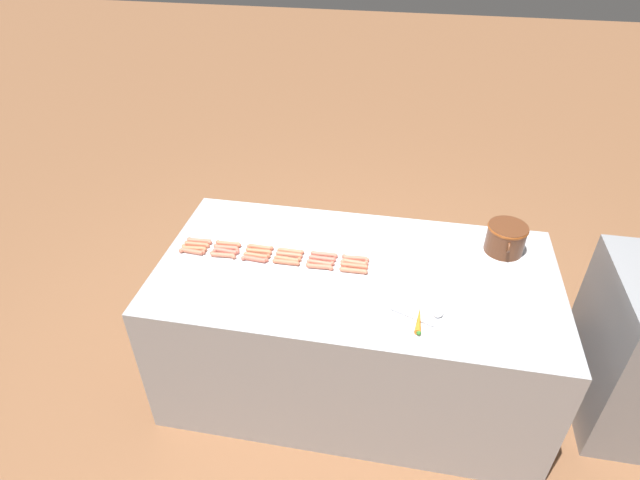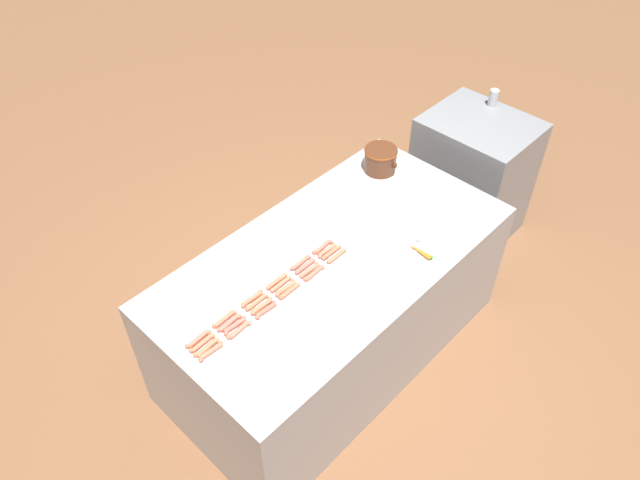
% 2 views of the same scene
% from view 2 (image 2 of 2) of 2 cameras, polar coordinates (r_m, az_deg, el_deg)
% --- Properties ---
extents(ground_plane, '(20.00, 20.00, 0.00)m').
position_cam_2_polar(ground_plane, '(4.07, 1.12, -10.03)').
color(ground_plane, brown).
extents(griddle_counter, '(1.09, 2.11, 0.88)m').
position_cam_2_polar(griddle_counter, '(3.72, 1.21, -6.05)').
color(griddle_counter, '#9EA0A5').
rests_on(griddle_counter, ground_plane).
extents(back_cabinet, '(0.75, 0.63, 0.96)m').
position_cam_2_polar(back_cabinet, '(4.71, 14.04, 5.84)').
color(back_cabinet, gray).
rests_on(back_cabinet, ground_plane).
extents(hot_dog_0, '(0.03, 0.15, 0.03)m').
position_cam_2_polar(hot_dog_0, '(3.05, -11.42, -9.14)').
color(hot_dog_0, '#CE6C53').
rests_on(hot_dog_0, griddle_counter).
extents(hot_dog_1, '(0.03, 0.15, 0.03)m').
position_cam_2_polar(hot_dog_1, '(3.11, -8.99, -7.37)').
color(hot_dog_1, '#D46E4E').
rests_on(hot_dog_1, griddle_counter).
extents(hot_dog_2, '(0.03, 0.15, 0.03)m').
position_cam_2_polar(hot_dog_2, '(3.17, -6.44, -5.53)').
color(hot_dog_2, '#CF6D4E').
rests_on(hot_dog_2, griddle_counter).
extents(hot_dog_3, '(0.03, 0.15, 0.03)m').
position_cam_2_polar(hot_dog_3, '(3.24, -4.11, -3.89)').
color(hot_dog_3, '#D47050').
rests_on(hot_dog_3, griddle_counter).
extents(hot_dog_4, '(0.03, 0.15, 0.03)m').
position_cam_2_polar(hot_dog_4, '(3.33, -1.84, -2.14)').
color(hot_dog_4, '#CF6A56').
rests_on(hot_dog_4, griddle_counter).
extents(hot_dog_5, '(0.04, 0.15, 0.03)m').
position_cam_2_polar(hot_dog_5, '(3.42, 0.23, -0.65)').
color(hot_dog_5, '#D36952').
rests_on(hot_dog_5, griddle_counter).
extents(hot_dog_6, '(0.03, 0.15, 0.03)m').
position_cam_2_polar(hot_dog_6, '(3.03, -11.04, -9.52)').
color(hot_dog_6, '#D86F4E').
rests_on(hot_dog_6, griddle_counter).
extents(hot_dog_7, '(0.03, 0.15, 0.03)m').
position_cam_2_polar(hot_dog_7, '(3.09, -8.56, -7.74)').
color(hot_dog_7, '#D56A54').
rests_on(hot_dog_7, griddle_counter).
extents(hot_dog_8, '(0.03, 0.15, 0.03)m').
position_cam_2_polar(hot_dog_8, '(3.16, -5.99, -5.85)').
color(hot_dog_8, '#CB714D').
rests_on(hot_dog_8, griddle_counter).
extents(hot_dog_9, '(0.03, 0.15, 0.03)m').
position_cam_2_polar(hot_dog_9, '(3.23, -3.73, -4.19)').
color(hot_dog_9, '#CA7255').
rests_on(hot_dog_9, griddle_counter).
extents(hot_dog_10, '(0.03, 0.15, 0.03)m').
position_cam_2_polar(hot_dog_10, '(3.31, -1.42, -2.50)').
color(hot_dog_10, '#CA6655').
rests_on(hot_dog_10, griddle_counter).
extents(hot_dog_11, '(0.03, 0.15, 0.03)m').
position_cam_2_polar(hot_dog_11, '(3.40, 0.66, -0.97)').
color(hot_dog_11, '#D87155').
rests_on(hot_dog_11, griddle_counter).
extents(hot_dog_12, '(0.04, 0.15, 0.03)m').
position_cam_2_polar(hot_dog_12, '(3.01, -10.68, -9.93)').
color(hot_dog_12, '#CB724D').
rests_on(hot_dog_12, griddle_counter).
extents(hot_dog_13, '(0.04, 0.15, 0.03)m').
position_cam_2_polar(hot_dog_13, '(3.07, -8.04, -7.97)').
color(hot_dog_13, '#CD6756').
rests_on(hot_dog_13, griddle_counter).
extents(hot_dog_14, '(0.03, 0.15, 0.03)m').
position_cam_2_polar(hot_dog_14, '(3.14, -5.56, -6.20)').
color(hot_dog_14, '#CA6E4D').
rests_on(hot_dog_14, griddle_counter).
extents(hot_dog_15, '(0.03, 0.15, 0.03)m').
position_cam_2_polar(hot_dog_15, '(3.21, -3.30, -4.52)').
color(hot_dog_15, '#D06F4E').
rests_on(hot_dog_15, griddle_counter).
extents(hot_dog_16, '(0.03, 0.15, 0.03)m').
position_cam_2_polar(hot_dog_16, '(3.29, -1.00, -2.84)').
color(hot_dog_16, '#D56C55').
rests_on(hot_dog_16, griddle_counter).
extents(hot_dog_17, '(0.03, 0.15, 0.03)m').
position_cam_2_polar(hot_dog_17, '(3.39, 1.07, -1.19)').
color(hot_dog_17, '#D56B4D').
rests_on(hot_dog_17, griddle_counter).
extents(hot_dog_18, '(0.03, 0.15, 0.03)m').
position_cam_2_polar(hot_dog_18, '(3.00, -10.26, -10.29)').
color(hot_dog_18, '#CE6C51').
rests_on(hot_dog_18, griddle_counter).
extents(hot_dog_19, '(0.04, 0.15, 0.03)m').
position_cam_2_polar(hot_dog_19, '(3.05, -7.67, -8.41)').
color(hot_dog_19, '#CC7155').
rests_on(hot_dog_19, griddle_counter).
extents(hot_dog_20, '(0.03, 0.15, 0.03)m').
position_cam_2_polar(hot_dog_20, '(3.12, -5.12, -6.58)').
color(hot_dog_20, '#D06450').
rests_on(hot_dog_20, griddle_counter).
extents(hot_dog_21, '(0.03, 0.15, 0.03)m').
position_cam_2_polar(hot_dog_21, '(3.19, -2.90, -4.83)').
color(hot_dog_21, '#CD6B4C').
rests_on(hot_dog_21, griddle_counter).
extents(hot_dog_22, '(0.03, 0.15, 0.03)m').
position_cam_2_polar(hot_dog_22, '(3.28, -0.56, -3.13)').
color(hot_dog_22, '#D06B51').
rests_on(hot_dog_22, griddle_counter).
extents(hot_dog_23, '(0.03, 0.15, 0.03)m').
position_cam_2_polar(hot_dog_23, '(3.37, 1.58, -1.51)').
color(hot_dog_23, '#CB7152').
rests_on(hot_dog_23, griddle_counter).
extents(bean_pot, '(0.27, 0.22, 0.16)m').
position_cam_2_polar(bean_pot, '(3.95, 5.72, 7.67)').
color(bean_pot, '#562D19').
rests_on(bean_pot, griddle_counter).
extents(serving_spoon, '(0.14, 0.26, 0.02)m').
position_cam_2_polar(serving_spoon, '(3.49, 9.04, -0.23)').
color(serving_spoon, '#B7B7BC').
rests_on(serving_spoon, griddle_counter).
extents(carrot, '(0.18, 0.04, 0.03)m').
position_cam_2_polar(carrot, '(3.44, 9.34, -1.01)').
color(carrot, orange).
rests_on(carrot, griddle_counter).
extents(soda_can, '(0.07, 0.07, 0.13)m').
position_cam_2_polar(soda_can, '(4.62, 16.04, 12.77)').
color(soda_can, '#BCBCC1').
rests_on(soda_can, back_cabinet).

